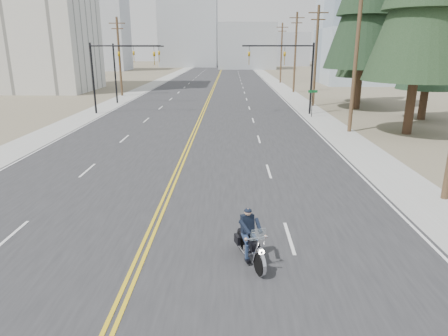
% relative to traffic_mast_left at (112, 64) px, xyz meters
% --- Properties ---
extents(ground_plane, '(400.00, 400.00, 0.00)m').
position_rel_traffic_mast_left_xyz_m(ground_plane, '(8.98, -32.00, -4.94)').
color(ground_plane, '#776D56').
rests_on(ground_plane, ground).
extents(road, '(20.00, 200.00, 0.01)m').
position_rel_traffic_mast_left_xyz_m(road, '(8.98, 38.00, -4.93)').
color(road, '#303033').
rests_on(road, ground).
extents(sidewalk_left, '(3.00, 200.00, 0.01)m').
position_rel_traffic_mast_left_xyz_m(sidewalk_left, '(-2.52, 38.00, -4.93)').
color(sidewalk_left, '#A5A5A0').
rests_on(sidewalk_left, ground).
extents(sidewalk_right, '(3.00, 200.00, 0.01)m').
position_rel_traffic_mast_left_xyz_m(sidewalk_right, '(20.48, 38.00, -4.93)').
color(sidewalk_right, '#A5A5A0').
rests_on(sidewalk_right, ground).
extents(traffic_mast_left, '(7.10, 0.26, 7.00)m').
position_rel_traffic_mast_left_xyz_m(traffic_mast_left, '(0.00, 0.00, 0.00)').
color(traffic_mast_left, black).
rests_on(traffic_mast_left, ground).
extents(traffic_mast_right, '(7.10, 0.26, 7.00)m').
position_rel_traffic_mast_left_xyz_m(traffic_mast_right, '(17.95, 0.00, 0.00)').
color(traffic_mast_right, black).
rests_on(traffic_mast_right, ground).
extents(traffic_mast_far, '(6.10, 0.26, 7.00)m').
position_rel_traffic_mast_left_xyz_m(traffic_mast_far, '(-0.33, 8.00, -0.06)').
color(traffic_mast_far, black).
rests_on(traffic_mast_far, ground).
extents(street_sign, '(0.90, 0.06, 2.62)m').
position_rel_traffic_mast_left_xyz_m(street_sign, '(19.78, -2.00, -3.13)').
color(street_sign, black).
rests_on(street_sign, ground).
extents(utility_pole_b, '(2.20, 0.30, 11.50)m').
position_rel_traffic_mast_left_xyz_m(utility_pole_b, '(21.48, -9.00, 1.05)').
color(utility_pole_b, brown).
rests_on(utility_pole_b, ground).
extents(utility_pole_c, '(2.20, 0.30, 11.00)m').
position_rel_traffic_mast_left_xyz_m(utility_pole_c, '(21.48, 6.00, 0.79)').
color(utility_pole_c, brown).
rests_on(utility_pole_c, ground).
extents(utility_pole_d, '(2.20, 0.30, 11.50)m').
position_rel_traffic_mast_left_xyz_m(utility_pole_d, '(21.48, 21.00, 1.05)').
color(utility_pole_d, brown).
rests_on(utility_pole_d, ground).
extents(utility_pole_e, '(2.20, 0.30, 11.00)m').
position_rel_traffic_mast_left_xyz_m(utility_pole_e, '(21.48, 38.00, 0.79)').
color(utility_pole_e, brown).
rests_on(utility_pole_e, ground).
extents(utility_pole_left, '(2.20, 0.30, 10.50)m').
position_rel_traffic_mast_left_xyz_m(utility_pole_left, '(-3.52, 16.00, 0.54)').
color(utility_pole_left, brown).
rests_on(utility_pole_left, ground).
extents(glass_building, '(24.00, 16.00, 20.00)m').
position_rel_traffic_mast_left_xyz_m(glass_building, '(40.98, 38.00, 5.06)').
color(glass_building, '#9EB5CC').
rests_on(glass_building, ground).
extents(haze_bldg_a, '(14.00, 12.00, 22.00)m').
position_rel_traffic_mast_left_xyz_m(haze_bldg_a, '(-26.02, 83.00, 6.06)').
color(haze_bldg_a, '#B7BCC6').
rests_on(haze_bldg_a, ground).
extents(haze_bldg_b, '(18.00, 14.00, 14.00)m').
position_rel_traffic_mast_left_xyz_m(haze_bldg_b, '(16.98, 93.00, 2.06)').
color(haze_bldg_b, '#ADB2B7').
rests_on(haze_bldg_b, ground).
extents(haze_bldg_c, '(16.00, 12.00, 18.00)m').
position_rel_traffic_mast_left_xyz_m(haze_bldg_c, '(48.98, 78.00, 4.06)').
color(haze_bldg_c, '#B7BCC6').
rests_on(haze_bldg_c, ground).
extents(haze_bldg_d, '(20.00, 15.00, 26.00)m').
position_rel_traffic_mast_left_xyz_m(haze_bldg_d, '(-3.02, 108.00, 8.06)').
color(haze_bldg_d, '#ADB2B7').
rests_on(haze_bldg_d, ground).
extents(haze_bldg_e, '(14.00, 14.00, 12.00)m').
position_rel_traffic_mast_left_xyz_m(haze_bldg_e, '(33.98, 118.00, 1.06)').
color(haze_bldg_e, '#B7BCC6').
rests_on(haze_bldg_e, ground).
extents(haze_bldg_f, '(12.00, 12.00, 16.00)m').
position_rel_traffic_mast_left_xyz_m(haze_bldg_f, '(-41.02, 98.00, 3.06)').
color(haze_bldg_f, '#ADB2B7').
rests_on(haze_bldg_f, ground).
extents(motorcyclist, '(1.56, 2.36, 1.70)m').
position_rel_traffic_mast_left_xyz_m(motorcyclist, '(12.51, -29.65, -4.08)').
color(motorcyclist, black).
rests_on(motorcyclist, ground).
extents(conifer_mid, '(5.31, 5.31, 14.15)m').
position_rel_traffic_mast_left_xyz_m(conifer_mid, '(29.94, -3.04, 3.18)').
color(conifer_mid, '#382619').
rests_on(conifer_mid, ground).
extents(conifer_far, '(5.81, 5.81, 15.56)m').
position_rel_traffic_mast_left_xyz_m(conifer_far, '(27.69, 9.39, 3.99)').
color(conifer_far, '#382619').
rests_on(conifer_far, ground).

